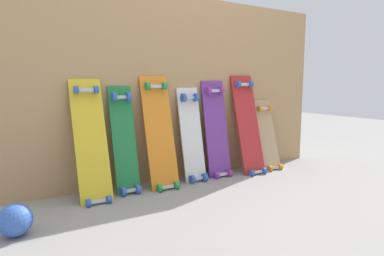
% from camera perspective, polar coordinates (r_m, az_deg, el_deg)
% --- Properties ---
extents(ground_plane, '(12.00, 12.00, 0.00)m').
position_cam_1_polar(ground_plane, '(2.83, -0.72, -8.69)').
color(ground_plane, gray).
extents(plywood_wall_panel, '(2.84, 0.04, 1.51)m').
position_cam_1_polar(plywood_wall_panel, '(2.78, -1.46, 6.82)').
color(plywood_wall_panel, tan).
rests_on(plywood_wall_panel, ground).
extents(skateboard_yellow, '(0.22, 0.33, 0.91)m').
position_cam_1_polar(skateboard_yellow, '(2.36, -17.17, -2.85)').
color(skateboard_yellow, gold).
rests_on(skateboard_yellow, ground).
extents(skateboard_green, '(0.18, 0.26, 0.85)m').
position_cam_1_polar(skateboard_green, '(2.46, -11.69, -2.70)').
color(skateboard_green, '#1E7238').
rests_on(skateboard_green, ground).
extents(skateboard_orange, '(0.23, 0.30, 0.93)m').
position_cam_1_polar(skateboard_orange, '(2.54, -5.60, -1.45)').
color(skateboard_orange, orange).
rests_on(skateboard_orange, ground).
extents(skateboard_white, '(0.19, 0.24, 0.83)m').
position_cam_1_polar(skateboard_white, '(2.71, 0.02, -1.75)').
color(skateboard_white, silver).
rests_on(skateboard_white, ground).
extents(skateboard_purple, '(0.22, 0.23, 0.89)m').
position_cam_1_polar(skateboard_purple, '(2.85, 4.34, -0.80)').
color(skateboard_purple, '#6B338C').
rests_on(skateboard_purple, ground).
extents(skateboard_red, '(0.23, 0.31, 0.95)m').
position_cam_1_polar(skateboard_red, '(3.00, 9.85, -0.01)').
color(skateboard_red, '#B22626').
rests_on(skateboard_red, ground).
extents(skateboard_natural, '(0.21, 0.27, 0.72)m').
position_cam_1_polar(skateboard_natural, '(3.19, 13.03, -1.75)').
color(skateboard_natural, tan).
rests_on(skateboard_natural, ground).
extents(rubber_ball, '(0.18, 0.18, 0.18)m').
position_cam_1_polar(rubber_ball, '(2.01, -28.52, -13.94)').
color(rubber_ball, '#3359B2').
rests_on(rubber_ball, ground).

